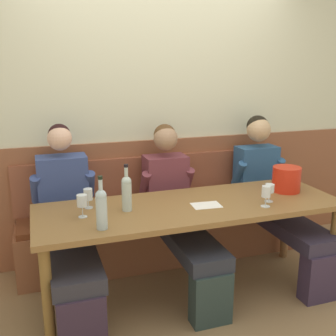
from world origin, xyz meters
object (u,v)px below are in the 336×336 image
wine_bottle_amber_mid (101,207)px  wine_glass_left_end (291,174)px  person_right_seat (273,192)px  person_center_right_seat (176,205)px  wine_glass_by_bottle (270,189)px  wine_glass_center_front (266,193)px  ice_bucket (286,179)px  wine_glass_right_end (82,202)px  wine_bottle_clear_water (127,192)px  wall_bench (165,230)px  dining_table (191,215)px  person_left_seat (67,218)px  wine_glass_center_rear (88,195)px

wine_bottle_amber_mid → wine_glass_left_end: (1.67, 0.41, -0.04)m
person_right_seat → person_center_right_seat: bearing=179.8°
wine_glass_by_bottle → wine_glass_center_front: bearing=-133.8°
ice_bucket → wine_glass_center_front: 0.45m
wine_glass_right_end → wine_bottle_clear_water: bearing=5.5°
wall_bench → wine_glass_by_bottle: (0.58, -0.76, 0.56)m
dining_table → wine_glass_center_front: (0.49, -0.22, 0.19)m
wall_bench → wine_glass_center_front: size_ratio=16.50×
person_left_seat → wine_bottle_clear_water: 0.55m
ice_bucket → wine_bottle_clear_water: size_ratio=0.67×
person_right_seat → wine_glass_center_front: bearing=-128.1°
person_center_right_seat → wine_glass_center_front: size_ratio=8.05×
dining_table → person_left_seat: (-0.87, 0.31, -0.03)m
wine_glass_by_bottle → wine_glass_center_front: (-0.09, -0.09, 0.01)m
person_left_seat → wine_glass_center_front: person_left_seat is taller
wine_glass_left_end → wine_glass_center_front: bearing=-141.5°
wine_bottle_clear_water → wine_glass_left_end: size_ratio=2.19×
person_left_seat → wine_bottle_amber_mid: (0.17, -0.55, 0.25)m
ice_bucket → wine_glass_by_bottle: ice_bucket is taller
wine_glass_by_bottle → wine_glass_left_end: 0.49m
wall_bench → person_left_seat: bearing=-159.9°
wall_bench → wine_glass_left_end: (0.97, -0.46, 0.56)m
wall_bench → wine_glass_center_rear: wall_bench is taller
wine_bottle_amber_mid → wine_glass_by_bottle: size_ratio=2.53×
person_center_right_seat → wine_glass_right_end: (-0.79, -0.31, 0.22)m
wine_glass_left_end → wine_glass_center_rear: (-1.70, -0.00, -0.01)m
person_center_right_seat → person_right_seat: size_ratio=0.97×
person_right_seat → ice_bucket: person_right_seat is taller
wall_bench → ice_bucket: (0.85, -0.58, 0.56)m
person_center_right_seat → wine_glass_center_rear: bearing=-168.7°
person_right_seat → wine_glass_left_end: 0.26m
ice_bucket → wine_bottle_amber_mid: wine_bottle_amber_mid is taller
wall_bench → wine_glass_right_end: bearing=-141.4°
wine_glass_right_end → person_left_seat: bearing=104.6°
person_right_seat → wine_glass_center_front: person_right_seat is taller
dining_table → person_right_seat: (0.90, 0.31, -0.01)m
ice_bucket → wine_glass_center_front: (-0.36, -0.27, 0.00)m
dining_table → person_left_seat: 0.93m
wine_bottle_clear_water → wine_glass_center_rear: bearing=151.1°
dining_table → wine_glass_center_rear: wine_glass_center_rear is taller
person_right_seat → wine_bottle_amber_mid: bearing=-161.0°
person_left_seat → person_center_right_seat: person_left_seat is taller
wine_glass_right_end → wine_glass_center_rear: size_ratio=1.10×
wine_glass_right_end → wine_glass_center_rear: 0.18m
ice_bucket → person_center_right_seat: bearing=163.3°
wine_bottle_clear_water → wine_glass_center_front: size_ratio=2.17×
person_right_seat → wine_glass_left_end: size_ratio=8.38×
wine_bottle_amber_mid → wine_glass_right_end: 0.26m
person_right_seat → wine_glass_center_front: (-0.41, -0.53, 0.20)m
wine_glass_by_bottle → wine_glass_right_end: (-1.37, 0.13, 0.01)m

